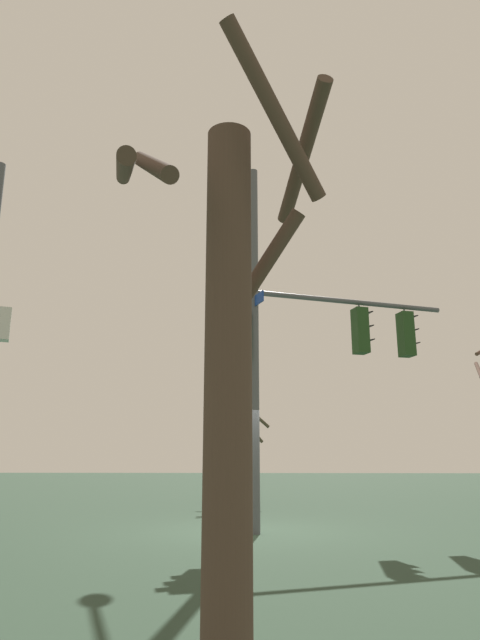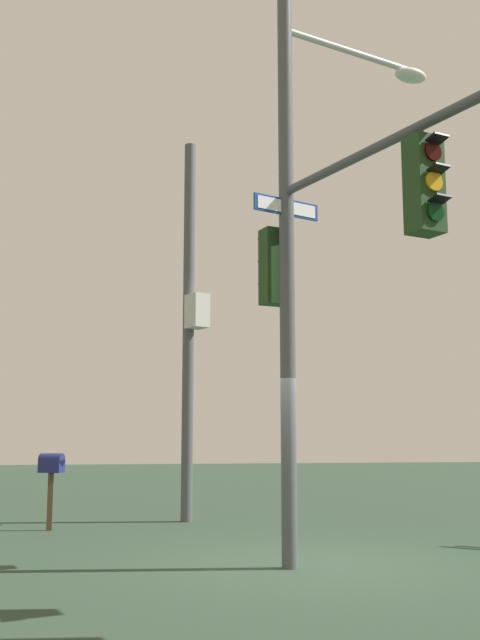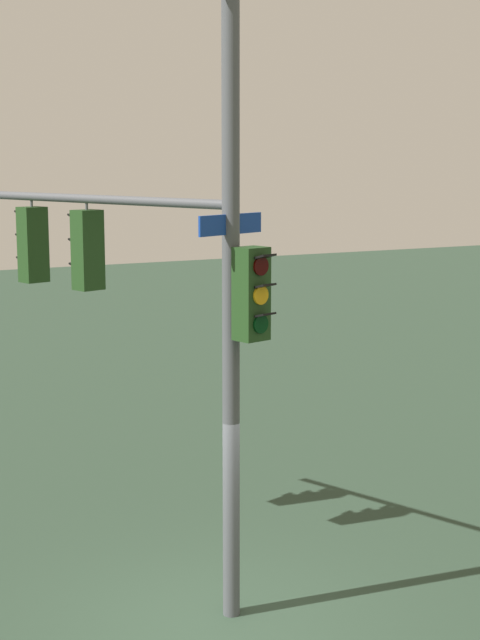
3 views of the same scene
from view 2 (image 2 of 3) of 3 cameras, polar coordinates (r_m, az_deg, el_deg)
name	(u,v)px [view 2 (image 2 of 3)]	position (r m, az deg, el deg)	size (l,w,h in m)	color
ground_plane	(309,565)	(10.76, 5.23, -17.88)	(80.00, 80.00, 0.00)	#293D2D
main_signal_pole_assembly	(344,215)	(10.00, 7.78, 7.84)	(5.82, 3.17, 8.19)	#4C4F54
secondary_pole_assembly	(190,323)	(16.11, -3.77, -0.25)	(0.71, 0.52, 8.08)	#4C4F54
mailbox	(51,469)	(14.92, -13.98, -10.83)	(0.40, 0.50, 1.41)	#4C3823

